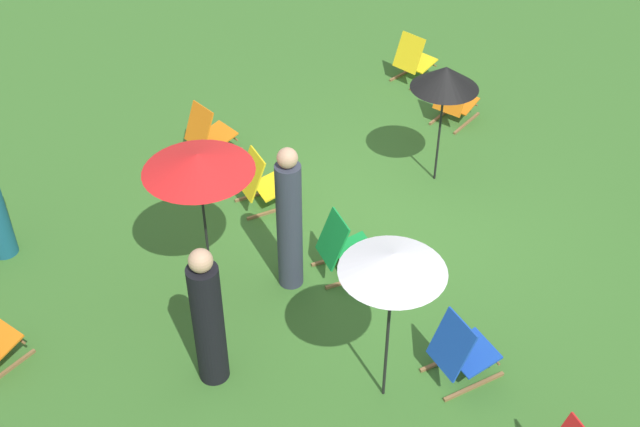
# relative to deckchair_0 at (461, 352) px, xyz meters

# --- Properties ---
(ground_plane) EXTENTS (40.00, 40.00, 0.00)m
(ground_plane) POSITION_rel_deckchair_0_xyz_m (2.60, -1.33, -0.37)
(ground_plane) COLOR #386B28
(deckchair_0) EXTENTS (0.59, 0.83, 0.83)m
(deckchair_0) POSITION_rel_deckchair_0_xyz_m (0.00, 0.00, 0.00)
(deckchair_0) COLOR olive
(deckchair_0) RESTS_ON ground
(deckchair_2) EXTENTS (0.54, 0.80, 0.83)m
(deckchair_2) POSITION_rel_deckchair_0_xyz_m (5.22, -0.08, 0.00)
(deckchair_2) COLOR olive
(deckchair_2) RESTS_ON ground
(deckchair_5) EXTENTS (0.58, 0.82, 0.83)m
(deckchair_5) POSITION_rel_deckchair_0_xyz_m (5.11, -4.03, 0.00)
(deckchair_5) COLOR olive
(deckchair_5) RESTS_ON ground
(deckchair_7) EXTENTS (0.65, 0.85, 0.83)m
(deckchair_7) POSITION_rel_deckchair_0_xyz_m (2.03, -0.06, 0.00)
(deckchair_7) COLOR olive
(deckchair_7) RESTS_ON ground
(deckchair_11) EXTENTS (0.65, 0.86, 0.83)m
(deckchair_11) POSITION_rel_deckchair_0_xyz_m (3.72, -3.61, 0.00)
(deckchair_11) COLOR olive
(deckchair_11) RESTS_ON ground
(deckchair_12) EXTENTS (0.61, 0.84, 0.83)m
(deckchair_12) POSITION_rel_deckchair_0_xyz_m (3.73, -0.02, 0.00)
(deckchair_12) COLOR olive
(deckchair_12) RESTS_ON ground
(umbrella_0) EXTENTS (0.91, 0.91, 1.76)m
(umbrella_0) POSITION_rel_deckchair_0_xyz_m (2.76, -2.30, 1.24)
(umbrella_0) COLOR black
(umbrella_0) RESTS_ON ground
(umbrella_1) EXTENTS (1.01, 1.01, 1.92)m
(umbrella_1) POSITION_rel_deckchair_0_xyz_m (0.30, 0.79, 1.44)
(umbrella_1) COLOR black
(umbrella_1) RESTS_ON ground
(umbrella_2) EXTENTS (1.23, 1.23, 1.87)m
(umbrella_2) POSITION_rel_deckchair_0_xyz_m (2.81, 1.34, 1.39)
(umbrella_2) COLOR black
(umbrella_2) RESTS_ON ground
(person_1) EXTENTS (0.45, 0.45, 1.74)m
(person_1) POSITION_rel_deckchair_0_xyz_m (1.57, 2.05, 0.46)
(person_1) COLOR black
(person_1) RESTS_ON ground
(person_2) EXTENTS (0.36, 0.36, 1.92)m
(person_2) POSITION_rel_deckchair_0_xyz_m (2.26, 0.56, 0.55)
(person_2) COLOR #333847
(person_2) RESTS_ON ground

